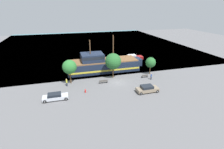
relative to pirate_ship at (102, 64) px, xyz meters
The scene contains 14 objects.
ground_plane 8.78m from the pirate_ship, 78.99° to the right, with size 160.00×160.00×0.00m, color #5B5B5E.
water_surface 35.66m from the pirate_ship, 87.36° to the left, with size 80.00×80.00×0.00m, color teal.
pirate_ship is the anchor object (origin of this frame).
moored_boat_dockside 14.06m from the pirate_ship, 31.85° to the left, with size 6.41×2.06×1.63m.
parked_car_curb_front 17.66m from the pirate_ship, 132.58° to the right, with size 4.63×1.78×1.30m.
parked_car_curb_mid 15.99m from the pirate_ship, 67.75° to the right, with size 4.49×1.98×1.44m.
fire_hydrant 13.22m from the pirate_ship, 117.83° to the right, with size 0.42×0.25×0.76m.
bench_promenade_east 11.85m from the pirate_ship, 40.81° to the right, with size 1.53×0.45×0.85m.
bench_promenade_west 8.44m from the pirate_ship, 100.99° to the right, with size 1.93×0.45×0.85m.
pedestrian_walking_near 13.47m from the pirate_ship, 42.78° to the right, with size 0.32×0.32×1.56m.
pedestrian_walking_far 12.20m from the pirate_ship, 142.15° to the right, with size 0.32×0.32×1.73m.
tree_row_east 10.84m from the pirate_ship, 144.64° to the right, with size 3.13×3.13×5.49m.
tree_row_mideast 6.24m from the pirate_ship, 75.43° to the right, with size 3.83×3.83×6.10m.
tree_row_midwest 12.70m from the pirate_ship, 26.80° to the right, with size 2.59×2.59×4.38m.
Camera 1 is at (-11.16, -35.05, 16.54)m, focal length 28.00 mm.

